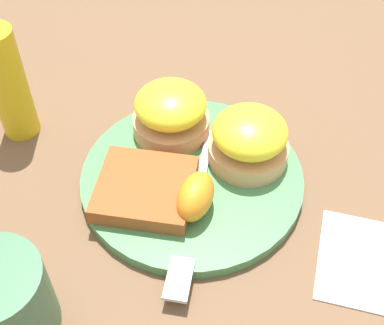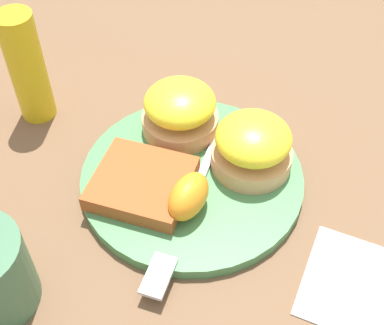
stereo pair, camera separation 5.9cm
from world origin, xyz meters
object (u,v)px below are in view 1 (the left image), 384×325
at_px(sandwich_benedict_left, 249,139).
at_px(fork, 192,217).
at_px(hashbrown_patty, 145,189).
at_px(condiment_bottle, 8,84).
at_px(sandwich_benedict_right, 171,112).
at_px(cup, 0,302).
at_px(orange_wedge, 191,197).

xyz_separation_m(sandwich_benedict_left, fork, (0.07, 0.08, -0.03)).
relative_size(hashbrown_patty, condiment_bottle, 0.71).
bearing_deg(sandwich_benedict_right, fork, 96.54).
bearing_deg(cup, sandwich_benedict_left, -143.84).
xyz_separation_m(sandwich_benedict_right, condiment_bottle, (0.19, -0.03, 0.03)).
height_order(orange_wedge, condiment_bottle, condiment_bottle).
bearing_deg(sandwich_benedict_right, cup, 55.26).
bearing_deg(orange_wedge, sandwich_benedict_right, -82.90).
relative_size(hashbrown_patty, cup, 0.88).
distance_m(sandwich_benedict_right, cup, 0.28).
relative_size(sandwich_benedict_left, sandwich_benedict_right, 1.00).
distance_m(orange_wedge, cup, 0.21).
distance_m(sandwich_benedict_right, condiment_bottle, 0.19).
bearing_deg(sandwich_benedict_right, orange_wedge, 97.10).
xyz_separation_m(hashbrown_patty, fork, (-0.05, 0.04, -0.01)).
xyz_separation_m(cup, condiment_bottle, (0.03, -0.26, 0.03)).
height_order(sandwich_benedict_left, condiment_bottle, condiment_bottle).
bearing_deg(cup, fork, -150.90).
distance_m(orange_wedge, condiment_bottle, 0.26).
height_order(sandwich_benedict_right, orange_wedge, sandwich_benedict_right).
xyz_separation_m(fork, condiment_bottle, (0.20, -0.16, 0.06)).
xyz_separation_m(sandwich_benedict_left, condiment_bottle, (0.27, -0.08, 0.03)).
distance_m(sandwich_benedict_left, fork, 0.11).
height_order(sandwich_benedict_left, fork, sandwich_benedict_left).
distance_m(sandwich_benedict_right, hashbrown_patty, 0.11).
relative_size(orange_wedge, condiment_bottle, 0.41).
xyz_separation_m(orange_wedge, condiment_bottle, (0.20, -0.15, 0.04)).
height_order(hashbrown_patty, condiment_bottle, condiment_bottle).
bearing_deg(fork, hashbrown_patty, -36.49).
relative_size(sandwich_benedict_left, hashbrown_patty, 0.90).
height_order(hashbrown_patty, fork, hashbrown_patty).
relative_size(fork, cup, 1.91).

